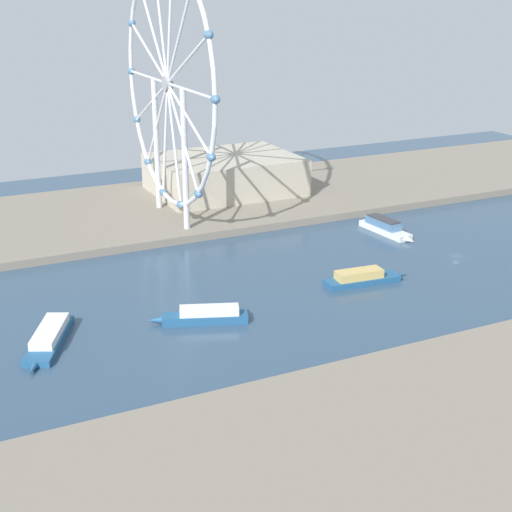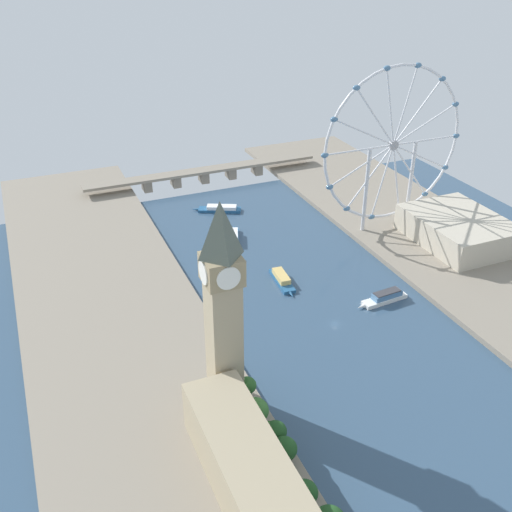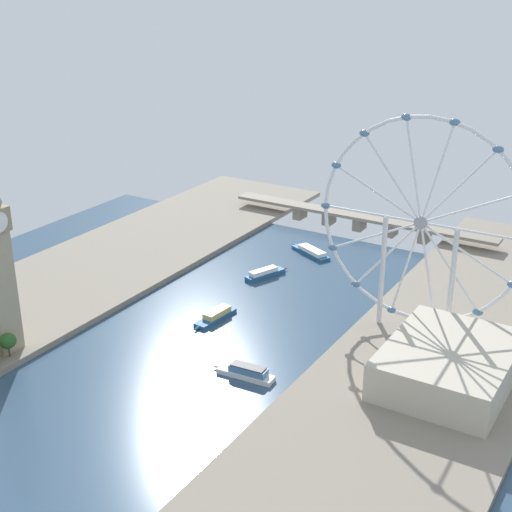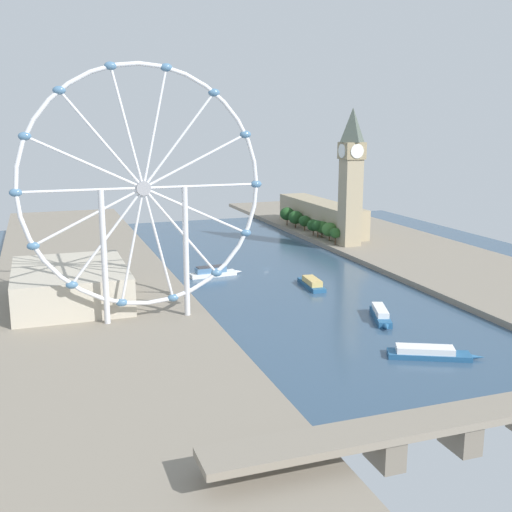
{
  "view_description": "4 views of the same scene",
  "coord_description": "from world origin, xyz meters",
  "px_view_note": "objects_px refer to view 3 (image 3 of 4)",
  "views": [
    {
      "loc": [
        -204.76,
        181.12,
        94.89
      ],
      "look_at": [
        3.4,
        80.06,
        11.47
      ],
      "focal_mm": 53.55,
      "sensor_mm": 36.0,
      "label": 1
    },
    {
      "loc": [
        -130.3,
        -206.71,
        172.78
      ],
      "look_at": [
        -18.36,
        57.93,
        13.14
      ],
      "focal_mm": 41.37,
      "sensor_mm": 36.0,
      "label": 2
    },
    {
      "loc": [
        179.31,
        -223.16,
        165.99
      ],
      "look_at": [
        -9.23,
        87.88,
        19.57
      ],
      "focal_mm": 51.26,
      "sensor_mm": 36.0,
      "label": 3
    },
    {
      "loc": [
        121.86,
        328.41,
        83.96
      ],
      "look_at": [
        19.48,
        37.03,
        16.38
      ],
      "focal_mm": 43.67,
      "sensor_mm": 36.0,
      "label": 4
    }
  ],
  "objects_px": {
    "ferris_wheel": "(421,224)",
    "tour_boat_0": "(266,273)",
    "riverside_hall": "(449,365)",
    "tour_boat_3": "(216,316)",
    "river_bridge": "(360,219)",
    "tour_boat_2": "(311,252)",
    "tour_boat_1": "(246,372)"
  },
  "relations": [
    {
      "from": "tour_boat_0",
      "to": "tour_boat_2",
      "type": "bearing_deg",
      "value": 12.82
    },
    {
      "from": "river_bridge",
      "to": "tour_boat_2",
      "type": "xyz_separation_m",
      "value": [
        -7.2,
        -56.91,
        -5.42
      ]
    },
    {
      "from": "ferris_wheel",
      "to": "tour_boat_1",
      "type": "xyz_separation_m",
      "value": [
        -47.91,
        -72.59,
        -54.23
      ]
    },
    {
      "from": "tour_boat_0",
      "to": "tour_boat_3",
      "type": "xyz_separation_m",
      "value": [
        5.8,
        -59.14,
        -0.14
      ]
    },
    {
      "from": "riverside_hall",
      "to": "river_bridge",
      "type": "xyz_separation_m",
      "value": [
        -110.95,
        162.19,
        -3.99
      ]
    },
    {
      "from": "river_bridge",
      "to": "tour_boat_2",
      "type": "bearing_deg",
      "value": -97.21
    },
    {
      "from": "tour_boat_2",
      "to": "tour_boat_3",
      "type": "distance_m",
      "value": 103.15
    },
    {
      "from": "riverside_hall",
      "to": "tour_boat_2",
      "type": "bearing_deg",
      "value": 138.3
    },
    {
      "from": "river_bridge",
      "to": "tour_boat_0",
      "type": "xyz_separation_m",
      "value": [
        -13.39,
        -100.92,
        -5.07
      ]
    },
    {
      "from": "river_bridge",
      "to": "tour_boat_3",
      "type": "xyz_separation_m",
      "value": [
        -7.58,
        -160.06,
        -5.21
      ]
    },
    {
      "from": "river_bridge",
      "to": "tour_boat_1",
      "type": "xyz_separation_m",
      "value": [
        34.27,
        -198.57,
        -4.81
      ]
    },
    {
      "from": "riverside_hall",
      "to": "tour_boat_2",
      "type": "height_order",
      "value": "riverside_hall"
    },
    {
      "from": "ferris_wheel",
      "to": "tour_boat_1",
      "type": "height_order",
      "value": "ferris_wheel"
    },
    {
      "from": "river_bridge",
      "to": "tour_boat_3",
      "type": "bearing_deg",
      "value": -92.71
    },
    {
      "from": "river_bridge",
      "to": "tour_boat_3",
      "type": "relative_size",
      "value": 6.06
    },
    {
      "from": "river_bridge",
      "to": "tour_boat_0",
      "type": "height_order",
      "value": "river_bridge"
    },
    {
      "from": "ferris_wheel",
      "to": "tour_boat_0",
      "type": "bearing_deg",
      "value": 165.3
    },
    {
      "from": "tour_boat_1",
      "to": "tour_boat_3",
      "type": "xyz_separation_m",
      "value": [
        -41.85,
        38.51,
        -0.4
      ]
    },
    {
      "from": "riverside_hall",
      "to": "tour_boat_3",
      "type": "distance_m",
      "value": 118.91
    },
    {
      "from": "riverside_hall",
      "to": "river_bridge",
      "type": "distance_m",
      "value": 196.55
    },
    {
      "from": "tour_boat_1",
      "to": "ferris_wheel",
      "type": "bearing_deg",
      "value": -127.74
    },
    {
      "from": "riverside_hall",
      "to": "river_bridge",
      "type": "bearing_deg",
      "value": 124.38
    },
    {
      "from": "tour_boat_2",
      "to": "tour_boat_1",
      "type": "bearing_deg",
      "value": 131.96
    },
    {
      "from": "ferris_wheel",
      "to": "tour_boat_1",
      "type": "distance_m",
      "value": 102.5
    },
    {
      "from": "tour_boat_1",
      "to": "tour_boat_3",
      "type": "bearing_deg",
      "value": -46.93
    },
    {
      "from": "tour_boat_0",
      "to": "ferris_wheel",
      "type": "bearing_deg",
      "value": -83.87
    },
    {
      "from": "ferris_wheel",
      "to": "tour_boat_3",
      "type": "xyz_separation_m",
      "value": [
        -89.77,
        -34.08,
        -54.63
      ]
    },
    {
      "from": "ferris_wheel",
      "to": "riverside_hall",
      "type": "relative_size",
      "value": 1.62
    },
    {
      "from": "tour_boat_0",
      "to": "tour_boat_2",
      "type": "relative_size",
      "value": 0.88
    },
    {
      "from": "ferris_wheel",
      "to": "tour_boat_0",
      "type": "height_order",
      "value": "ferris_wheel"
    },
    {
      "from": "river_bridge",
      "to": "tour_boat_2",
      "type": "height_order",
      "value": "river_bridge"
    },
    {
      "from": "riverside_hall",
      "to": "tour_boat_3",
      "type": "xyz_separation_m",
      "value": [
        -118.54,
        2.13,
        -9.2
      ]
    }
  ]
}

